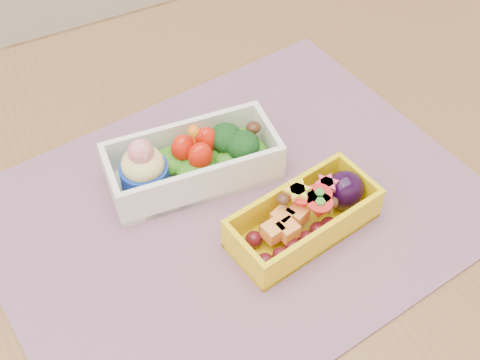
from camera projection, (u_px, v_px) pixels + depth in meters
name	position (u px, v px, depth m)	size (l,w,h in m)	color
table	(265.00, 249.00, 0.77)	(1.20, 0.80, 0.75)	brown
placemat	(236.00, 209.00, 0.69)	(0.51, 0.39, 0.00)	gray
bento_white	(192.00, 161.00, 0.70)	(0.20, 0.10, 0.08)	white
bento_yellow	(306.00, 216.00, 0.65)	(0.17, 0.10, 0.05)	yellow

